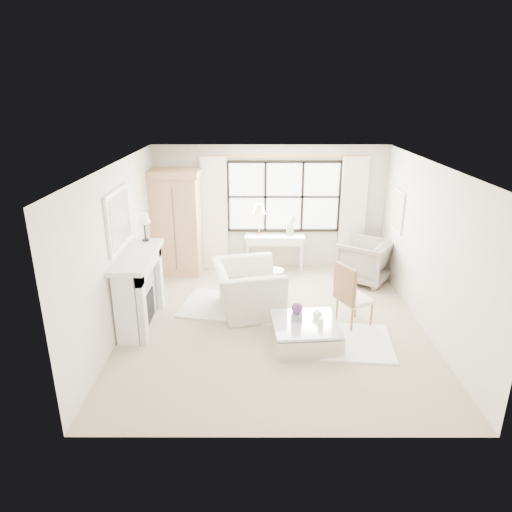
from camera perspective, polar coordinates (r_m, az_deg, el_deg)
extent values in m
plane|color=tan|center=(7.91, 2.18, -8.36)|extent=(5.50, 5.50, 0.00)
plane|color=white|center=(7.05, 2.47, 11.38)|extent=(5.50, 5.50, 0.00)
plane|color=beige|center=(10.01, 1.73, 6.04)|extent=(5.00, 0.00, 5.00)
plane|color=beige|center=(4.85, 3.53, -9.65)|extent=(5.00, 0.00, 5.00)
plane|color=beige|center=(7.69, -16.65, 0.90)|extent=(0.00, 5.50, 5.50)
plane|color=beige|center=(7.87, 20.82, 0.87)|extent=(0.00, 5.50, 5.50)
cube|color=silver|center=(9.94, 3.49, 7.41)|extent=(2.40, 0.02, 1.50)
cylinder|color=#B88640|center=(9.73, 3.62, 12.34)|extent=(3.30, 0.04, 0.04)
cube|color=white|center=(9.98, -5.19, 5.24)|extent=(0.55, 0.10, 2.47)
cube|color=silver|center=(10.15, 11.99, 5.15)|extent=(0.55, 0.10, 2.47)
cube|color=silver|center=(7.90, -14.65, -4.31)|extent=(0.34, 1.50, 1.18)
cube|color=silver|center=(7.88, -13.42, -4.73)|extent=(0.03, 1.22, 0.97)
cube|color=black|center=(7.97, -13.23, -6.11)|extent=(0.06, 0.52, 0.50)
cube|color=silver|center=(7.66, -14.77, -0.01)|extent=(0.58, 1.66, 0.08)
cube|color=white|center=(7.54, -16.80, 4.43)|extent=(0.05, 1.15, 0.95)
cube|color=silver|center=(7.53, -16.58, 4.43)|extent=(0.02, 1.00, 0.80)
cube|color=white|center=(9.35, 17.31, 5.43)|extent=(0.04, 0.62, 0.82)
cube|color=beige|center=(9.35, 17.19, 5.43)|extent=(0.01, 0.52, 0.72)
cylinder|color=black|center=(8.26, -13.63, 1.95)|extent=(0.12, 0.12, 0.03)
cylinder|color=black|center=(8.22, -13.72, 3.05)|extent=(0.03, 0.03, 0.30)
cone|color=beige|center=(8.15, -13.86, 4.66)|extent=(0.22, 0.22, 0.18)
cube|color=tan|center=(9.84, -9.88, 3.71)|extent=(1.05, 0.68, 2.10)
cube|color=tan|center=(9.60, -10.27, 10.15)|extent=(1.17, 0.79, 0.14)
cube|color=white|center=(9.98, 2.35, 2.00)|extent=(1.25, 0.44, 0.14)
cube|color=white|center=(9.95, 2.36, 2.49)|extent=(1.31, 0.49, 0.06)
cylinder|color=#A57B39|center=(9.95, 0.37, 2.77)|extent=(0.14, 0.14, 0.03)
cylinder|color=#A57B39|center=(9.88, 0.38, 4.13)|extent=(0.02, 0.02, 0.46)
cone|color=#FCEFCE|center=(9.80, 0.38, 5.93)|extent=(0.28, 0.28, 0.22)
imported|color=#607D53|center=(9.91, 4.42, 3.86)|extent=(0.28, 0.25, 0.43)
cylinder|color=white|center=(8.97, 2.17, -4.67)|extent=(0.26, 0.26, 0.03)
cylinder|color=white|center=(8.88, 2.19, -3.29)|extent=(0.06, 0.06, 0.44)
cylinder|color=white|center=(8.79, 2.21, -1.85)|extent=(0.40, 0.40, 0.03)
cube|color=silver|center=(8.47, -3.05, -6.22)|extent=(1.98, 1.57, 0.03)
cube|color=white|center=(7.47, 10.54, -10.42)|extent=(1.68, 1.33, 0.03)
imported|color=beige|center=(8.14, -1.08, -4.10)|extent=(1.40, 1.53, 0.86)
imported|color=gray|center=(9.68, 13.39, -0.60)|extent=(1.34, 1.33, 0.88)
cube|color=silver|center=(7.84, 12.26, -5.34)|extent=(0.62, 0.63, 0.07)
cube|color=#92603D|center=(7.58, 11.06, -3.50)|extent=(0.26, 0.45, 0.60)
cube|color=silver|center=(7.26, 6.14, -9.80)|extent=(1.08, 1.08, 0.32)
cube|color=silver|center=(7.16, 6.20, -8.41)|extent=(1.08, 1.08, 0.04)
cube|color=gray|center=(7.18, 5.12, -7.56)|extent=(0.20, 0.20, 0.12)
sphere|color=#552967|center=(7.12, 5.16, -6.51)|extent=(0.17, 0.17, 0.17)
cylinder|color=white|center=(7.05, 8.10, -8.22)|extent=(0.08, 0.08, 0.12)
imported|color=silver|center=(7.27, 7.67, -7.12)|extent=(0.16, 0.16, 0.16)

